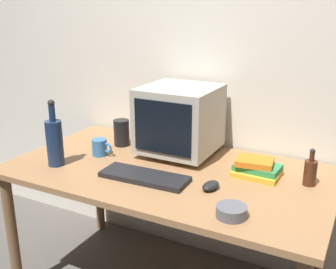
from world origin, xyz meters
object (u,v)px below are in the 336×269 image
object	(u,v)px
bottle_tall	(55,141)
book_stack	(256,168)
bottle_short	(310,172)
keyboard	(144,177)
crt_monitor	(180,120)
computer_mouse	(211,186)
metal_canister	(122,133)
mug	(100,147)
cd_spindle	(231,212)

from	to	relation	value
bottle_tall	book_stack	xyz separation A→B (m)	(0.94, 0.34, -0.09)
bottle_tall	bottle_short	distance (m)	1.23
keyboard	bottle_tall	size ratio (longest dim) A/B	1.24
crt_monitor	book_stack	world-z (taller)	crt_monitor
bottle_short	book_stack	distance (m)	0.24
bottle_short	computer_mouse	bearing A→B (deg)	-146.29
computer_mouse	metal_canister	world-z (taller)	metal_canister
mug	crt_monitor	bearing A→B (deg)	30.15
cd_spindle	bottle_short	bearing A→B (deg)	63.71
book_stack	mug	distance (m)	0.83
computer_mouse	bottle_short	size ratio (longest dim) A/B	0.57
mug	cd_spindle	distance (m)	0.90
keyboard	bottle_short	xyz separation A→B (m)	(0.69, 0.29, 0.05)
cd_spindle	book_stack	bearing A→B (deg)	93.37
bottle_tall	bottle_short	world-z (taller)	bottle_tall
computer_mouse	metal_canister	size ratio (longest dim) A/B	0.67
bottle_short	mug	size ratio (longest dim) A/B	1.45
computer_mouse	bottle_tall	bearing A→B (deg)	-162.10
cd_spindle	mug	bearing A→B (deg)	160.04
computer_mouse	mug	xyz separation A→B (m)	(-0.69, 0.12, 0.03)
computer_mouse	bottle_tall	distance (m)	0.81
computer_mouse	bottle_short	bearing A→B (deg)	44.80
keyboard	cd_spindle	distance (m)	0.50
computer_mouse	book_stack	distance (m)	0.28
bottle_short	mug	distance (m)	1.07
crt_monitor	mug	bearing A→B (deg)	-149.85
mug	cd_spindle	xyz separation A→B (m)	(0.85, -0.31, -0.02)
bottle_tall	mug	distance (m)	0.26
crt_monitor	cd_spindle	size ratio (longest dim) A/B	3.24
mug	cd_spindle	world-z (taller)	mug
crt_monitor	book_stack	size ratio (longest dim) A/B	1.79
crt_monitor	metal_canister	size ratio (longest dim) A/B	2.60
metal_canister	crt_monitor	bearing A→B (deg)	4.24
mug	metal_canister	xyz separation A→B (m)	(0.01, 0.19, 0.03)
crt_monitor	book_stack	distance (m)	0.49
keyboard	bottle_short	world-z (taller)	bottle_short
keyboard	cd_spindle	xyz separation A→B (m)	(0.48, -0.15, 0.01)
computer_mouse	book_stack	bearing A→B (deg)	72.05
bottle_short	book_stack	xyz separation A→B (m)	(-0.24, -0.01, -0.03)
crt_monitor	bottle_tall	distance (m)	0.65
computer_mouse	metal_canister	distance (m)	0.74
keyboard	book_stack	size ratio (longest dim) A/B	1.93
crt_monitor	bottle_short	size ratio (longest dim) A/B	2.23
book_stack	mug	world-z (taller)	mug
keyboard	metal_canister	size ratio (longest dim) A/B	2.80
bottle_tall	metal_canister	distance (m)	0.43
crt_monitor	keyboard	world-z (taller)	crt_monitor
crt_monitor	metal_canister	world-z (taller)	crt_monitor
crt_monitor	metal_canister	distance (m)	0.38
keyboard	bottle_tall	distance (m)	0.50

